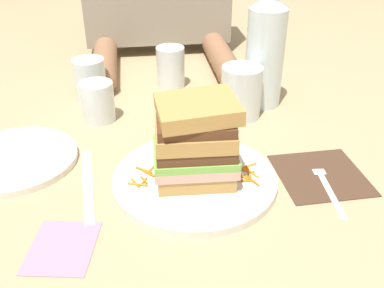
{
  "coord_description": "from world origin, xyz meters",
  "views": [
    {
      "loc": [
        -0.09,
        -0.57,
        0.41
      ],
      "look_at": [
        -0.01,
        0.02,
        0.05
      ],
      "focal_mm": 40.9,
      "sensor_mm": 36.0,
      "label": 1
    }
  ],
  "objects_px": {
    "juice_glass": "(241,94)",
    "empty_tumbler_0": "(171,67)",
    "empty_tumbler_2": "(90,80)",
    "side_plate": "(15,159)",
    "sandwich": "(195,141)",
    "fork": "(325,181)",
    "napkin_dark": "(321,174)",
    "napkin_pink": "(62,247)",
    "empty_tumbler_1": "(98,102)",
    "water_bottle": "(265,50)",
    "main_plate": "(195,179)",
    "knife": "(88,186)"
  },
  "relations": [
    {
      "from": "fork",
      "to": "side_plate",
      "type": "distance_m",
      "value": 0.51
    },
    {
      "from": "napkin_dark",
      "to": "empty_tumbler_1",
      "type": "relative_size",
      "value": 1.75
    },
    {
      "from": "juice_glass",
      "to": "water_bottle",
      "type": "relative_size",
      "value": 0.39
    },
    {
      "from": "fork",
      "to": "napkin_pink",
      "type": "xyz_separation_m",
      "value": [
        -0.39,
        -0.09,
        -0.0
      ]
    },
    {
      "from": "fork",
      "to": "empty_tumbler_2",
      "type": "height_order",
      "value": "empty_tumbler_2"
    },
    {
      "from": "juice_glass",
      "to": "empty_tumbler_1",
      "type": "height_order",
      "value": "juice_glass"
    },
    {
      "from": "juice_glass",
      "to": "empty_tumbler_0",
      "type": "bearing_deg",
      "value": 126.07
    },
    {
      "from": "sandwich",
      "to": "side_plate",
      "type": "distance_m",
      "value": 0.32
    },
    {
      "from": "empty_tumbler_0",
      "to": "side_plate",
      "type": "height_order",
      "value": "empty_tumbler_0"
    },
    {
      "from": "main_plate",
      "to": "juice_glass",
      "type": "bearing_deg",
      "value": 60.1
    },
    {
      "from": "napkin_dark",
      "to": "napkin_pink",
      "type": "height_order",
      "value": "same"
    },
    {
      "from": "main_plate",
      "to": "napkin_dark",
      "type": "height_order",
      "value": "main_plate"
    },
    {
      "from": "main_plate",
      "to": "empty_tumbler_2",
      "type": "height_order",
      "value": "empty_tumbler_2"
    },
    {
      "from": "juice_glass",
      "to": "empty_tumbler_0",
      "type": "distance_m",
      "value": 0.21
    },
    {
      "from": "main_plate",
      "to": "empty_tumbler_1",
      "type": "xyz_separation_m",
      "value": [
        -0.16,
        0.24,
        0.03
      ]
    },
    {
      "from": "napkin_dark",
      "to": "water_bottle",
      "type": "bearing_deg",
      "value": 94.92
    },
    {
      "from": "fork",
      "to": "empty_tumbler_0",
      "type": "relative_size",
      "value": 1.81
    },
    {
      "from": "water_bottle",
      "to": "side_plate",
      "type": "xyz_separation_m",
      "value": [
        -0.47,
        -0.17,
        -0.11
      ]
    },
    {
      "from": "knife",
      "to": "empty_tumbler_0",
      "type": "xyz_separation_m",
      "value": [
        0.17,
        0.37,
        0.04
      ]
    },
    {
      "from": "fork",
      "to": "napkin_pink",
      "type": "height_order",
      "value": "fork"
    },
    {
      "from": "juice_glass",
      "to": "empty_tumbler_0",
      "type": "relative_size",
      "value": 1.13
    },
    {
      "from": "napkin_dark",
      "to": "empty_tumbler_1",
      "type": "height_order",
      "value": "empty_tumbler_1"
    },
    {
      "from": "main_plate",
      "to": "napkin_pink",
      "type": "distance_m",
      "value": 0.22
    },
    {
      "from": "water_bottle",
      "to": "side_plate",
      "type": "distance_m",
      "value": 0.51
    },
    {
      "from": "napkin_pink",
      "to": "empty_tumbler_1",
      "type": "bearing_deg",
      "value": 84.52
    },
    {
      "from": "main_plate",
      "to": "fork",
      "type": "xyz_separation_m",
      "value": [
        0.2,
        -0.03,
        -0.0
      ]
    },
    {
      "from": "knife",
      "to": "napkin_pink",
      "type": "relative_size",
      "value": 2.02
    },
    {
      "from": "napkin_pink",
      "to": "water_bottle",
      "type": "bearing_deg",
      "value": 45.86
    },
    {
      "from": "napkin_dark",
      "to": "fork",
      "type": "xyz_separation_m",
      "value": [
        -0.0,
        -0.02,
        0.0
      ]
    },
    {
      "from": "side_plate",
      "to": "napkin_dark",
      "type": "bearing_deg",
      "value": -12.34
    },
    {
      "from": "fork",
      "to": "water_bottle",
      "type": "bearing_deg",
      "value": 94.19
    },
    {
      "from": "knife",
      "to": "empty_tumbler_1",
      "type": "distance_m",
      "value": 0.23
    },
    {
      "from": "empty_tumbler_2",
      "to": "side_plate",
      "type": "relative_size",
      "value": 0.45
    },
    {
      "from": "empty_tumbler_1",
      "to": "side_plate",
      "type": "relative_size",
      "value": 0.38
    },
    {
      "from": "sandwich",
      "to": "empty_tumbler_2",
      "type": "height_order",
      "value": "sandwich"
    },
    {
      "from": "empty_tumbler_1",
      "to": "side_plate",
      "type": "xyz_separation_m",
      "value": [
        -0.14,
        -0.14,
        -0.03
      ]
    },
    {
      "from": "empty_tumbler_1",
      "to": "sandwich",
      "type": "bearing_deg",
      "value": -56.3
    },
    {
      "from": "sandwich",
      "to": "fork",
      "type": "bearing_deg",
      "value": -8.79
    },
    {
      "from": "empty_tumbler_2",
      "to": "side_plate",
      "type": "height_order",
      "value": "empty_tumbler_2"
    },
    {
      "from": "empty_tumbler_2",
      "to": "napkin_dark",
      "type": "bearing_deg",
      "value": -41.69
    },
    {
      "from": "sandwich",
      "to": "fork",
      "type": "relative_size",
      "value": 0.78
    },
    {
      "from": "main_plate",
      "to": "napkin_dark",
      "type": "relative_size",
      "value": 1.87
    },
    {
      "from": "main_plate",
      "to": "empty_tumbler_2",
      "type": "distance_m",
      "value": 0.38
    },
    {
      "from": "napkin_dark",
      "to": "juice_glass",
      "type": "bearing_deg",
      "value": 110.04
    },
    {
      "from": "juice_glass",
      "to": "empty_tumbler_2",
      "type": "bearing_deg",
      "value": 158.79
    },
    {
      "from": "water_bottle",
      "to": "empty_tumbler_2",
      "type": "relative_size",
      "value": 2.91
    },
    {
      "from": "main_plate",
      "to": "sandwich",
      "type": "height_order",
      "value": "sandwich"
    },
    {
      "from": "water_bottle",
      "to": "side_plate",
      "type": "relative_size",
      "value": 1.3
    },
    {
      "from": "main_plate",
      "to": "napkin_dark",
      "type": "bearing_deg",
      "value": -2.42
    },
    {
      "from": "sandwich",
      "to": "empty_tumbler_0",
      "type": "height_order",
      "value": "sandwich"
    }
  ]
}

